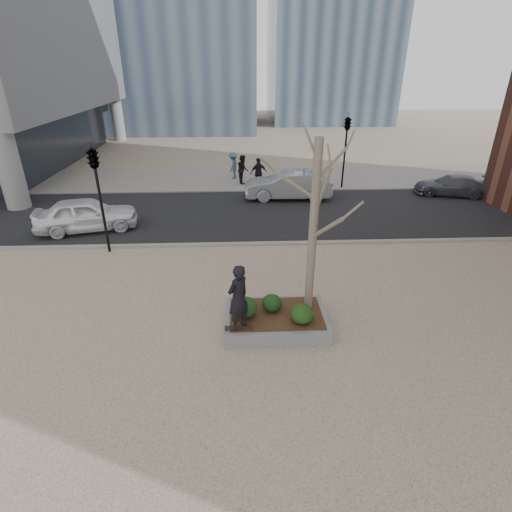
{
  "coord_description": "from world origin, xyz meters",
  "views": [
    {
      "loc": [
        -0.03,
        -9.82,
        7.15
      ],
      "look_at": [
        0.5,
        2.0,
        1.4
      ],
      "focal_mm": 28.0,
      "sensor_mm": 36.0,
      "label": 1
    }
  ],
  "objects_px": {
    "skateboarder": "(238,298)",
    "skateboard": "(239,329)",
    "police_car": "(86,214)",
    "planter": "(276,320)"
  },
  "relations": [
    {
      "from": "skateboard",
      "to": "police_car",
      "type": "bearing_deg",
      "value": 128.0
    },
    {
      "from": "planter",
      "to": "skateboard",
      "type": "height_order",
      "value": "skateboard"
    },
    {
      "from": "skateboard",
      "to": "skateboarder",
      "type": "xyz_separation_m",
      "value": [
        0.0,
        0.0,
        1.0
      ]
    },
    {
      "from": "planter",
      "to": "skateboard",
      "type": "relative_size",
      "value": 3.85
    },
    {
      "from": "skateboard",
      "to": "skateboarder",
      "type": "relative_size",
      "value": 0.4
    },
    {
      "from": "skateboard",
      "to": "police_car",
      "type": "relative_size",
      "value": 0.17
    },
    {
      "from": "skateboard",
      "to": "skateboarder",
      "type": "distance_m",
      "value": 1.0
    },
    {
      "from": "police_car",
      "to": "planter",
      "type": "bearing_deg",
      "value": -148.4
    },
    {
      "from": "skateboarder",
      "to": "skateboard",
      "type": "bearing_deg",
      "value": 180.0
    },
    {
      "from": "skateboard",
      "to": "police_car",
      "type": "distance_m",
      "value": 11.24
    }
  ]
}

